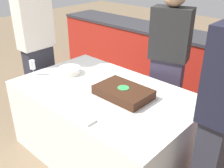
{
  "coord_description": "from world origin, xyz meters",
  "views": [
    {
      "loc": [
        1.5,
        -1.51,
        1.85
      ],
      "look_at": [
        0.1,
        0.0,
        0.83
      ],
      "focal_mm": 42.0,
      "sensor_mm": 36.0,
      "label": 1
    }
  ],
  "objects_px": {
    "wine_glass": "(32,65)",
    "plate_stack": "(70,71)",
    "person_seated_right": "(221,120)",
    "person_cutting_cake": "(168,61)",
    "person_seated_left": "(37,46)",
    "cake": "(123,92)"
  },
  "relations": [
    {
      "from": "wine_glass",
      "to": "plate_stack",
      "type": "bearing_deg",
      "value": 47.99
    },
    {
      "from": "wine_glass",
      "to": "person_seated_right",
      "type": "bearing_deg",
      "value": 7.6
    },
    {
      "from": "person_cutting_cake",
      "to": "person_seated_left",
      "type": "relative_size",
      "value": 0.94
    },
    {
      "from": "person_seated_right",
      "to": "wine_glass",
      "type": "bearing_deg",
      "value": -82.4
    },
    {
      "from": "cake",
      "to": "wine_glass",
      "type": "distance_m",
      "value": 1.02
    },
    {
      "from": "cake",
      "to": "person_seated_right",
      "type": "xyz_separation_m",
      "value": [
        0.86,
        -0.03,
        0.12
      ]
    },
    {
      "from": "person_seated_left",
      "to": "person_seated_right",
      "type": "distance_m",
      "value": 2.13
    },
    {
      "from": "plate_stack",
      "to": "wine_glass",
      "type": "bearing_deg",
      "value": -132.01
    },
    {
      "from": "cake",
      "to": "person_cutting_cake",
      "type": "xyz_separation_m",
      "value": [
        0.0,
        0.71,
        0.09
      ]
    },
    {
      "from": "plate_stack",
      "to": "person_seated_right",
      "type": "relative_size",
      "value": 0.13
    },
    {
      "from": "person_seated_left",
      "to": "person_seated_right",
      "type": "relative_size",
      "value": 1.01
    },
    {
      "from": "person_cutting_cake",
      "to": "person_seated_right",
      "type": "bearing_deg",
      "value": 123.82
    },
    {
      "from": "person_seated_left",
      "to": "person_seated_right",
      "type": "bearing_deg",
      "value": -90.0
    },
    {
      "from": "cake",
      "to": "person_seated_right",
      "type": "distance_m",
      "value": 0.87
    },
    {
      "from": "plate_stack",
      "to": "person_seated_left",
      "type": "distance_m",
      "value": 0.56
    },
    {
      "from": "plate_stack",
      "to": "cake",
      "type": "bearing_deg",
      "value": 0.32
    },
    {
      "from": "plate_stack",
      "to": "wine_glass",
      "type": "distance_m",
      "value": 0.38
    },
    {
      "from": "cake",
      "to": "person_seated_left",
      "type": "bearing_deg",
      "value": -178.42
    },
    {
      "from": "wine_glass",
      "to": "person_seated_left",
      "type": "xyz_separation_m",
      "value": [
        -0.28,
        0.25,
        0.09
      ]
    },
    {
      "from": "cake",
      "to": "wine_glass",
      "type": "bearing_deg",
      "value": -164.05
    },
    {
      "from": "person_cutting_cake",
      "to": "cake",
      "type": "bearing_deg",
      "value": 74.79
    },
    {
      "from": "person_seated_left",
      "to": "person_cutting_cake",
      "type": "bearing_deg",
      "value": -59.47
    }
  ]
}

